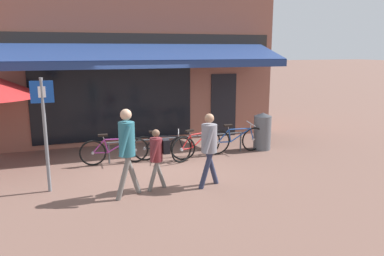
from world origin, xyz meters
The scene contains 12 objects.
ground_plane centered at (0.00, 0.00, 0.00)m, with size 160.00×160.00×0.00m, color brown.
shop_front centered at (0.38, 4.08, 2.30)m, with size 8.80×4.66×4.61m.
bike_rack_rail centered at (0.85, 0.63, 0.48)m, with size 3.85×0.04×0.57m.
bicycle_purple centered at (-0.90, 0.54, 0.36)m, with size 1.75×0.52×0.82m.
bicycle_black centered at (0.38, 0.44, 0.36)m, with size 1.63×0.66×0.81m.
bicycle_red centered at (1.27, 0.33, 0.38)m, with size 1.67×0.82×0.83m.
bicycle_blue centered at (2.50, 0.49, 0.38)m, with size 1.83×0.52×0.88m.
pedestrian_adult centered at (0.82, -1.71, 0.97)m, with size 0.54×0.55×1.60m.
pedestrian_child centered at (-0.26, -1.53, 0.81)m, with size 0.49×0.42×1.30m.
pedestrian_second_adult centered at (-0.92, -1.73, 1.10)m, with size 0.58×0.58×1.79m.
litter_bin centered at (3.42, 0.62, 0.55)m, with size 0.52×0.52×1.09m.
parking_sign centered at (-2.43, -0.93, 1.45)m, with size 0.44×0.07×2.36m.
Camera 1 is at (-2.01, -8.85, 2.91)m, focal length 35.00 mm.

